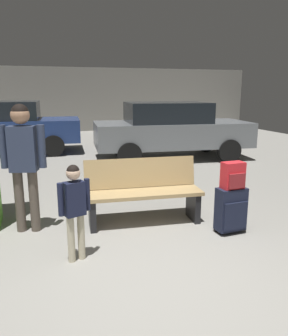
# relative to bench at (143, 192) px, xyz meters

# --- Properties ---
(ground_plane) EXTENTS (18.00, 18.00, 0.10)m
(ground_plane) POSITION_rel_bench_xyz_m (-0.25, 2.41, -0.49)
(ground_plane) COLOR gray
(garage_back_wall) EXTENTS (18.00, 0.12, 2.80)m
(garage_back_wall) POSITION_rel_bench_xyz_m (-0.25, 11.27, 0.96)
(garage_back_wall) COLOR slate
(garage_back_wall) RESTS_ON ground_plane
(bench) EXTENTS (1.64, 0.66, 0.89)m
(bench) POSITION_rel_bench_xyz_m (0.00, 0.00, 0.00)
(bench) COLOR tan
(bench) RESTS_ON ground_plane
(suitcase) EXTENTS (0.39, 0.25, 0.60)m
(suitcase) POSITION_rel_bench_xyz_m (0.97, -0.71, -0.12)
(suitcase) COLOR #191E33
(suitcase) RESTS_ON ground_plane
(backpack_bright) EXTENTS (0.29, 0.20, 0.34)m
(backpack_bright) POSITION_rel_bench_xyz_m (0.97, -0.71, 0.33)
(backpack_bright) COLOR red
(backpack_bright) RESTS_ON suitcase
(child) EXTENTS (0.35, 0.20, 1.07)m
(child) POSITION_rel_bench_xyz_m (-1.03, -0.86, 0.22)
(child) COLOR beige
(child) RESTS_ON ground_plane
(adult) EXTENTS (0.56, 0.27, 1.67)m
(adult) POSITION_rel_bench_xyz_m (-1.55, 0.15, 0.59)
(adult) COLOR brown
(adult) RESTS_ON ground_plane
(parked_car_far) EXTENTS (4.22, 2.04, 1.51)m
(parked_car_far) POSITION_rel_bench_xyz_m (-2.22, 6.31, 0.36)
(parked_car_far) COLOR navy
(parked_car_far) RESTS_ON ground_plane
(parked_car_near) EXTENTS (4.24, 2.10, 1.51)m
(parked_car_near) POSITION_rel_bench_xyz_m (2.06, 4.15, 0.36)
(parked_car_near) COLOR slate
(parked_car_near) RESTS_ON ground_plane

